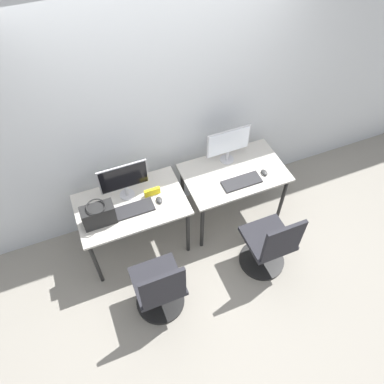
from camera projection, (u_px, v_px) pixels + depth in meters
ground_plane at (197, 251)px, 4.11m from camera, size 20.00×20.00×0.00m
wall_back at (166, 106)px, 3.49m from camera, size 12.00×0.05×2.80m
desk_left at (132, 209)px, 3.68m from camera, size 1.06×0.66×0.72m
monitor_left at (124, 179)px, 3.51m from camera, size 0.47×0.15×0.41m
keyboard_left at (133, 210)px, 3.56m from camera, size 0.41×0.16×0.02m
mouse_left at (159, 200)px, 3.63m from camera, size 0.06×0.09×0.03m
office_chair_left at (160, 290)px, 3.42m from camera, size 0.48×0.48×0.91m
desk_right at (234, 177)px, 3.95m from camera, size 1.06×0.66×0.72m
monitor_right at (228, 144)px, 3.81m from camera, size 0.47×0.15×0.41m
keyboard_right at (242, 182)px, 3.78m from camera, size 0.41×0.16×0.02m
mouse_right at (264, 172)px, 3.86m from camera, size 0.06×0.09×0.03m
office_chair_right at (269, 246)px, 3.71m from camera, size 0.48×0.48×0.91m
handbag at (98, 215)px, 3.39m from camera, size 0.30×0.18×0.25m
placard_left at (152, 192)px, 3.66m from camera, size 0.16×0.03×0.08m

